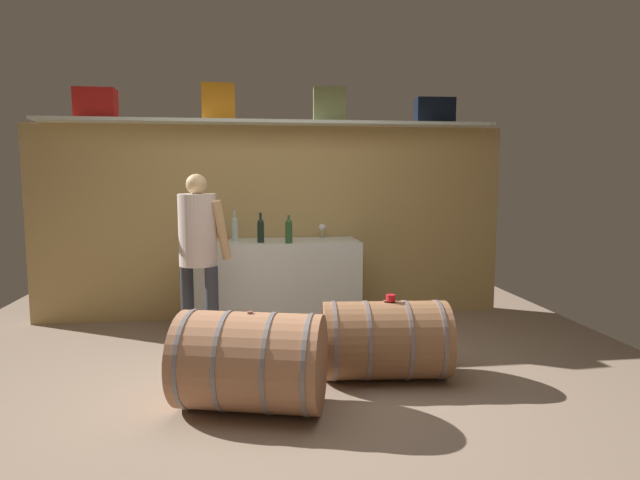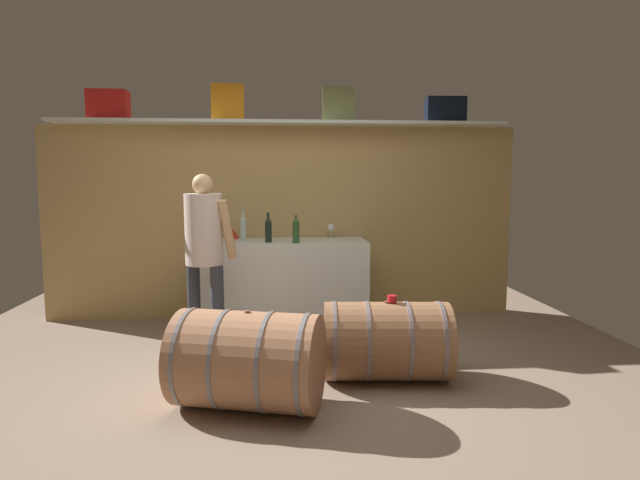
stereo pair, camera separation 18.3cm
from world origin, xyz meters
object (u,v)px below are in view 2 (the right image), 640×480
at_px(wine_barrel_near, 386,341).
at_px(work_cabinet, 285,283).
at_px(winemaker_pouring, 205,242).
at_px(wine_bottle_clear, 243,228).
at_px(wine_bottle_dark, 268,230).
at_px(tasting_cup, 392,299).
at_px(toolcase_orange, 228,103).
at_px(toolcase_red, 109,105).
at_px(toolcase_black, 445,110).
at_px(wine_glass, 331,228).
at_px(red_funnel, 233,234).
at_px(wine_bottle_green, 296,230).
at_px(toolcase_olive, 338,105).
at_px(wine_barrel_far, 248,360).

bearing_deg(wine_barrel_near, work_cabinet, 119.43).
bearing_deg(winemaker_pouring, wine_bottle_clear, 103.32).
distance_m(wine_bottle_dark, tasting_cup, 1.73).
height_order(toolcase_orange, wine_barrel_near, toolcase_orange).
xyz_separation_m(toolcase_red, toolcase_black, (3.36, 0.00, -0.01)).
bearing_deg(toolcase_red, wine_glass, -2.09).
bearing_deg(work_cabinet, red_funnel, 157.87).
bearing_deg(wine_bottle_dark, work_cabinet, 40.31).
bearing_deg(wine_barrel_near, winemaker_pouring, 153.04).
height_order(red_funnel, tasting_cup, red_funnel).
bearing_deg(winemaker_pouring, wine_bottle_green, 66.15).
relative_size(toolcase_red, tasting_cup, 5.46).
height_order(toolcase_olive, wine_bottle_clear, toolcase_olive).
relative_size(toolcase_red, winemaker_pouring, 0.25).
height_order(work_cabinet, wine_bottle_dark, wine_bottle_dark).
bearing_deg(toolcase_red, wine_barrel_near, -38.28).
relative_size(wine_bottle_clear, tasting_cup, 4.44).
relative_size(wine_barrel_near, winemaker_pouring, 0.63).
bearing_deg(red_funnel, wine_bottle_green, -34.29).
height_order(toolcase_orange, toolcase_olive, toolcase_orange).
bearing_deg(toolcase_black, wine_bottle_dark, -166.06).
distance_m(work_cabinet, wine_bottle_green, 0.60).
distance_m(toolcase_olive, toolcase_black, 1.11).
height_order(wine_bottle_clear, winemaker_pouring, winemaker_pouring).
relative_size(wine_bottle_green, red_funnel, 2.43).
bearing_deg(wine_bottle_clear, tasting_cup, -53.63).
distance_m(work_cabinet, wine_bottle_clear, 0.68).
height_order(toolcase_olive, wine_barrel_far, toolcase_olive).
relative_size(toolcase_orange, toolcase_black, 0.88).
distance_m(toolcase_red, winemaker_pouring, 1.84).
bearing_deg(winemaker_pouring, wine_barrel_near, 3.80).
relative_size(toolcase_red, wine_bottle_green, 1.39).
relative_size(toolcase_olive, wine_barrel_far, 0.32).
relative_size(work_cabinet, wine_bottle_clear, 5.34).
distance_m(wine_bottle_clear, wine_glass, 0.91).
bearing_deg(toolcase_red, work_cabinet, -9.02).
bearing_deg(work_cabinet, tasting_cup, -64.28).
height_order(toolcase_black, wine_bottle_clear, toolcase_black).
xyz_separation_m(wine_bottle_clear, wine_barrel_near, (1.12, -1.57, -0.69)).
relative_size(work_cabinet, wine_barrel_near, 1.71).
bearing_deg(wine_barrel_far, wine_glass, 86.23).
xyz_separation_m(wine_bottle_clear, wine_bottle_dark, (0.25, -0.14, -0.01)).
relative_size(toolcase_orange, wine_glass, 2.41).
bearing_deg(toolcase_orange, toolcase_red, 176.02).
distance_m(wine_barrel_near, tasting_cup, 0.31).
bearing_deg(wine_bottle_clear, toolcase_red, 171.37).
relative_size(wine_bottle_dark, wine_barrel_near, 0.30).
bearing_deg(wine_glass, work_cabinet, -157.01).
distance_m(wine_bottle_dark, red_funnel, 0.50).
height_order(toolcase_black, wine_bottle_dark, toolcase_black).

